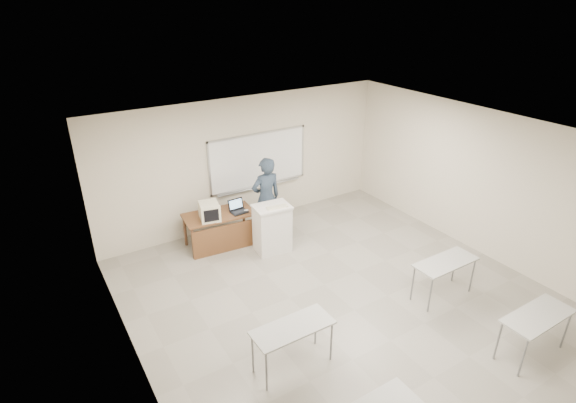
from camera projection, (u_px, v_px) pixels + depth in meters
floor at (354, 310)px, 7.82m from camera, size 7.00×8.00×0.01m
whiteboard at (258, 161)px, 10.38m from camera, size 2.48×0.10×1.31m
student_desks at (417, 324)px, 6.49m from camera, size 4.40×2.20×0.73m
instructor_desk at (222, 224)px, 9.53m from camera, size 1.48×0.74×0.75m
podium at (272, 228)px, 9.42m from camera, size 0.74×0.54×1.04m
crt_monitor at (210, 211)px, 9.24m from camera, size 0.40×0.45×0.38m
laptop at (238, 209)px, 9.60m from camera, size 0.35×0.32×0.26m
mouse at (246, 210)px, 9.63m from camera, size 0.11×0.08×0.04m
keyboard at (277, 207)px, 9.13m from camera, size 0.45×0.20×0.02m
presenter at (266, 198)px, 9.80m from camera, size 0.70×0.47×1.87m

